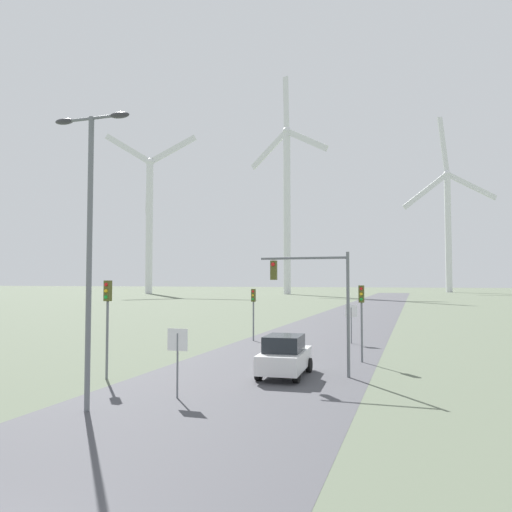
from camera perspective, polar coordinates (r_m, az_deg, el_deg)
The scene contains 12 objects.
road_surface at distance 53.90m, azimuth 10.42°, elevation -7.28°, with size 10.00×240.00×0.01m.
streetlamp at distance 17.51m, azimuth -18.47°, elevation 3.47°, with size 2.89×0.32×9.81m.
stop_sign_near at distance 18.68m, azimuth -8.96°, elevation -10.50°, with size 0.81×0.07×2.51m.
stop_sign_far at distance 34.66m, azimuth 10.83°, elevation -6.81°, with size 0.81×0.07×2.59m.
traffic_light_post_near_left at distance 22.75m, azimuth -16.62°, elevation -5.59°, with size 0.28×0.33×4.27m.
traffic_light_post_near_right at distance 26.81m, azimuth 11.97°, elevation -5.59°, with size 0.28×0.34×4.01m.
traffic_light_post_mid_left at distance 35.49m, azimuth -0.30°, elevation -5.35°, with size 0.28×0.34×3.66m.
traffic_light_mast_overhead at distance 22.74m, azimuth 6.84°, elevation -3.61°, with size 4.09×0.35×5.54m.
car_approaching at distance 22.67m, azimuth 3.29°, elevation -11.31°, with size 2.01×4.19×1.83m.
wind_turbine_far_left at distance 163.74m, azimuth -12.08°, elevation 4.89°, with size 28.72×8.72×51.66m.
wind_turbine_left at distance 154.87m, azimuth 3.55°, elevation 6.93°, with size 27.89×14.25×67.82m.
wind_turbine_center at distance 189.94m, azimuth 21.08°, elevation 4.13°, with size 32.61×17.03×62.68m.
Camera 1 is at (6.89, -5.29, 4.28)m, focal length 35.00 mm.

